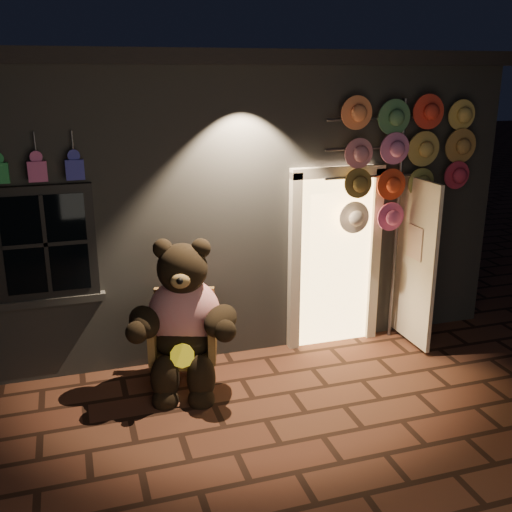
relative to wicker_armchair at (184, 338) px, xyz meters
name	(u,v)px	position (x,y,z in m)	size (l,w,h in m)	color
ground	(266,420)	(0.58, -1.03, -0.50)	(60.00, 60.00, 0.00)	#553020
shop_building	(182,176)	(0.58, 2.96, 1.24)	(7.30, 5.95, 3.51)	slate
wicker_armchair	(184,338)	(0.00, 0.00, 0.00)	(0.81, 0.77, 0.99)	olive
teddy_bear	(184,320)	(-0.02, -0.12, 0.26)	(1.19, 1.07, 1.70)	#B01221
hat_rack	(403,159)	(2.67, 0.24, 1.77)	(1.84, 0.22, 2.96)	#59595E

